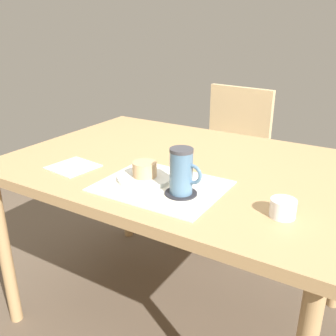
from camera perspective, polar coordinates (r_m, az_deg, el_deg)
name	(u,v)px	position (r m, az deg, el deg)	size (l,w,h in m)	color
ground_plane	(178,313)	(1.79, 1.56, -21.20)	(4.40, 4.40, 0.02)	brown
dining_table	(180,178)	(1.43, 1.82, -1.50)	(1.26, 0.92, 0.71)	tan
wooden_chair	(227,157)	(2.18, 9.04, 1.65)	(0.46, 0.46, 0.86)	#D1B27F
placemat	(161,186)	(1.19, -1.00, -2.75)	(0.39, 0.31, 0.00)	silver
pastry_plate	(145,178)	(1.23, -3.56, -1.49)	(0.18, 0.18, 0.01)	silver
pastry	(145,169)	(1.22, -3.59, -0.17)	(0.08, 0.08, 0.05)	tan
coffee_coaster	(181,193)	(1.13, 1.98, -3.86)	(0.10, 0.10, 0.01)	#232328
coffee_mug	(182,171)	(1.10, 2.13, -0.48)	(0.10, 0.07, 0.14)	slate
paper_napkin	(73,167)	(1.39, -14.27, 0.18)	(0.15, 0.15, 0.00)	silver
sugar_bowl	(283,208)	(1.05, 17.12, -5.86)	(0.07, 0.07, 0.05)	white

